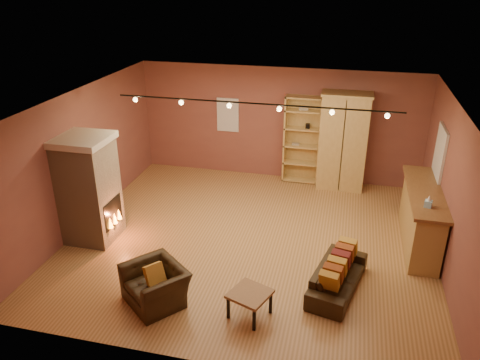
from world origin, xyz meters
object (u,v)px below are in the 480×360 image
(loveseat, at_px, (338,272))
(fireplace, at_px, (89,189))
(bookcase, at_px, (302,139))
(bar_counter, at_px, (421,217))
(armoire, at_px, (343,141))
(armchair, at_px, (155,279))
(coffee_table, at_px, (250,296))

(loveseat, bearing_deg, fireplace, 96.45)
(bookcase, bearing_deg, bar_counter, -43.91)
(bookcase, distance_m, loveseat, 4.52)
(bookcase, bearing_deg, armoire, -10.62)
(bookcase, relative_size, armchair, 1.91)
(armoire, xyz_separation_m, armchair, (-2.67, -5.13, -0.76))
(bookcase, bearing_deg, coffee_table, -91.62)
(fireplace, height_order, bar_counter, fireplace)
(coffee_table, bearing_deg, loveseat, 37.52)
(fireplace, height_order, coffee_table, fireplace)
(bar_counter, bearing_deg, bookcase, 136.09)
(armchair, relative_size, coffee_table, 1.56)
(fireplace, distance_m, loveseat, 4.88)
(armoire, height_order, coffee_table, armoire)
(loveseat, xyz_separation_m, armchair, (-2.82, -1.00, 0.08))
(bar_counter, bearing_deg, loveseat, -128.58)
(armoire, relative_size, coffee_table, 3.23)
(bookcase, xyz_separation_m, bar_counter, (2.59, -2.49, -0.52))
(bar_counter, relative_size, armchair, 2.11)
(loveseat, bearing_deg, bar_counter, -25.26)
(fireplace, xyz_separation_m, loveseat, (4.79, -0.58, -0.72))
(armchair, bearing_deg, coffee_table, 39.83)
(armchair, distance_m, coffee_table, 1.54)
(bar_counter, xyz_separation_m, coffee_table, (-2.74, -2.81, -0.22))
(bar_counter, height_order, armchair, bar_counter)
(bookcase, relative_size, armoire, 0.92)
(bookcase, bearing_deg, armchair, -107.60)
(loveseat, bearing_deg, bookcase, 28.05)
(armoire, bearing_deg, coffee_table, -102.48)
(armchair, bearing_deg, armoire, 101.74)
(fireplace, bearing_deg, armoire, 37.45)
(loveseat, bearing_deg, coffee_table, 140.84)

